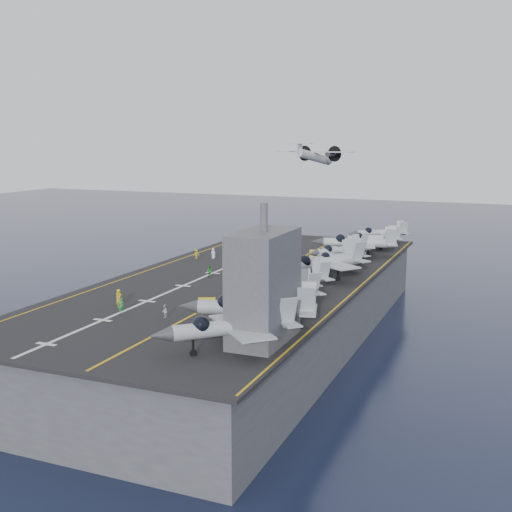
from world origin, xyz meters
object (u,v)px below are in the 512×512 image
at_px(island_superstructure, 264,273).
at_px(transport_plane, 314,157).
at_px(tow_cart_a, 207,304).
at_px(fighter_jet_0, 233,325).

xyz_separation_m(island_superstructure, transport_plane, (-20.17, 81.71, 10.04)).
bearing_deg(tow_cart_a, transport_plane, 96.64).
relative_size(fighter_jet_0, tow_cart_a, 7.00).
distance_m(island_superstructure, tow_cart_a, 16.67).
xyz_separation_m(island_superstructure, tow_cart_a, (-11.77, 9.62, -6.83)).
bearing_deg(fighter_jet_0, tow_cart_a, 126.08).
bearing_deg(transport_plane, fighter_jet_0, -77.88).
height_order(island_superstructure, transport_plane, transport_plane).
relative_size(tow_cart_a, transport_plane, 0.11).
bearing_deg(island_superstructure, transport_plane, 103.87).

